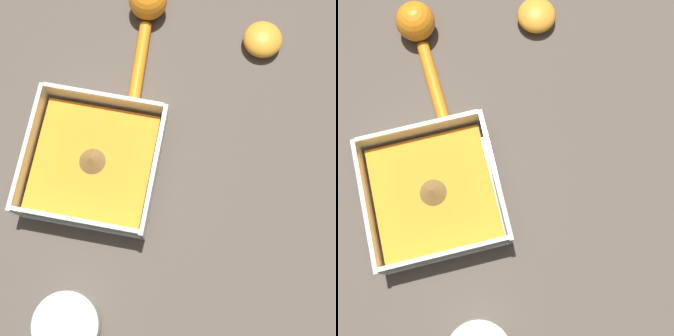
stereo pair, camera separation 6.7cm
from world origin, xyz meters
TOP-DOWN VIEW (x-y plane):
  - ground_plane at (0.00, 0.00)m, footprint 4.00×4.00m
  - square_dish at (-0.00, -0.01)m, footprint 0.19×0.19m
  - lemon_squeezer at (-0.25, 0.02)m, footprint 0.21×0.06m
  - lemon_half at (-0.25, 0.21)m, footprint 0.06×0.06m

SIDE VIEW (x-z plane):
  - ground_plane at x=0.00m, z-range 0.00..0.00m
  - lemon_half at x=-0.25m, z-range 0.00..0.03m
  - square_dish at x=0.00m, z-range -0.01..0.05m
  - lemon_squeezer at x=-0.25m, z-range 0.00..0.06m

